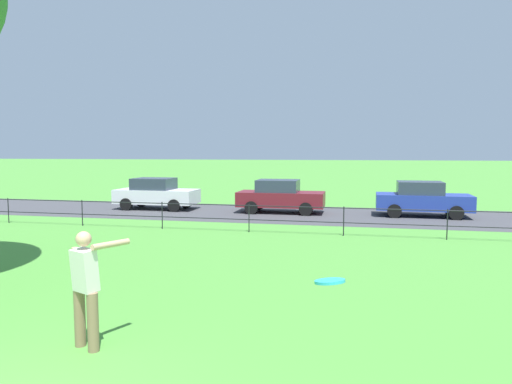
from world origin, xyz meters
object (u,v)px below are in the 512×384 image
person_thrower (86,285)px  car_white_left (156,193)px  car_blue_right (422,199)px  frisbee (330,281)px  car_maroon_center (280,196)px

person_thrower → car_white_left: person_thrower is taller
person_thrower → car_blue_right: bearing=66.6°
frisbee → car_white_left: (-9.45, 17.07, -0.95)m
frisbee → car_white_left: 19.54m
car_maroon_center → car_blue_right: 6.31m
car_blue_right → car_maroon_center: bearing=-178.9°
car_white_left → car_maroon_center: (6.24, -0.02, 0.00)m
car_white_left → frisbee: bearing=-61.0°
frisbee → car_blue_right: 17.47m
person_thrower → car_maroon_center: person_thrower is taller
car_white_left → car_maroon_center: size_ratio=1.00×
car_white_left → person_thrower: bearing=-68.9°
car_maroon_center → car_blue_right: size_ratio=0.99×
frisbee → car_blue_right: frisbee is taller
frisbee → car_blue_right: (3.09, 17.17, -0.95)m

